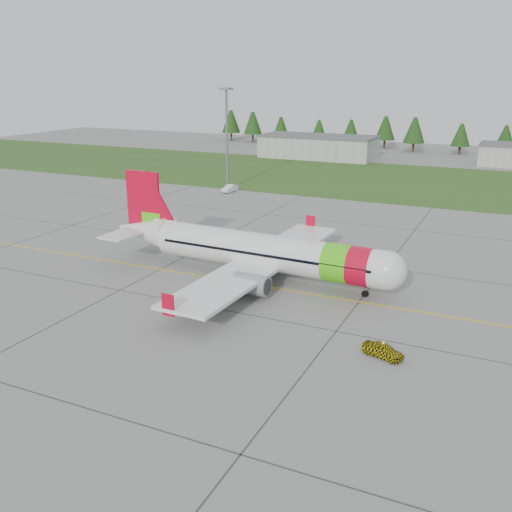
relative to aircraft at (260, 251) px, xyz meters
The scene contains 9 objects.
ground 11.08m from the aircraft, 75.95° to the right, with size 320.00×320.00×0.00m, color gray.
aircraft is the anchor object (origin of this frame).
follow_me_car 22.22m from the aircraft, 37.31° to the right, with size 1.46×1.24×3.64m, color #D5C20B.
service_van 52.06m from the aircraft, 121.43° to the left, with size 1.58×1.49×4.53m, color white.
grass_strip 71.85m from the aircraft, 87.95° to the left, with size 320.00×50.00×0.03m, color #30561E.
taxi_guideline 4.74m from the aircraft, 41.41° to the right, with size 120.00×0.25×0.02m, color gold.
hangar_west 103.44m from the aircraft, 105.38° to the left, with size 32.00×14.00×6.00m, color #A8A8A3.
floodlight_mast 56.48m from the aircraft, 121.66° to the left, with size 0.50×0.50×20.00m, color slate.
treeline 127.77m from the aircraft, 88.85° to the left, with size 160.00×8.00×10.00m, color #1C3F14, non-canonical shape.
Camera 1 is at (23.76, -47.13, 22.86)m, focal length 40.00 mm.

